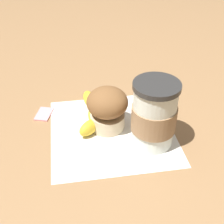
% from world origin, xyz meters
% --- Properties ---
extents(ground_plane, '(3.00, 3.00, 0.00)m').
position_xyz_m(ground_plane, '(0.00, 0.00, 0.00)').
color(ground_plane, '#936D47').
extents(paper_napkin, '(0.29, 0.29, 0.00)m').
position_xyz_m(paper_napkin, '(0.00, 0.00, 0.00)').
color(paper_napkin, white).
rests_on(paper_napkin, ground_plane).
extents(coffee_cup, '(0.09, 0.09, 0.14)m').
position_xyz_m(coffee_cup, '(-0.07, 0.05, 0.07)').
color(coffee_cup, silver).
rests_on(coffee_cup, paper_napkin).
extents(muffin, '(0.09, 0.09, 0.10)m').
position_xyz_m(muffin, '(0.01, -0.02, 0.05)').
color(muffin, beige).
rests_on(muffin, paper_napkin).
extents(banana, '(0.08, 0.16, 0.03)m').
position_xyz_m(banana, '(0.03, -0.06, 0.02)').
color(banana, gold).
rests_on(banana, paper_napkin).
extents(sugar_packet, '(0.05, 0.06, 0.01)m').
position_xyz_m(sugar_packet, '(0.14, -0.10, 0.00)').
color(sugar_packet, pink).
rests_on(sugar_packet, ground_plane).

